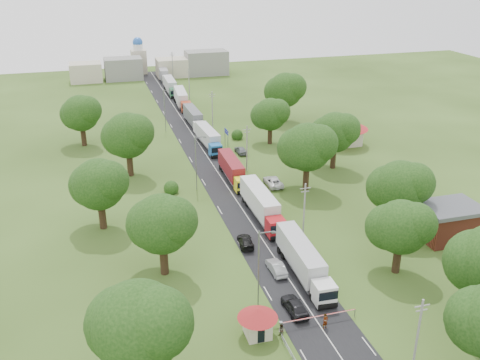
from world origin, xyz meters
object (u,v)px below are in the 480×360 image
object	(u,v)px
boom_barrier	(307,319)
guard_booth	(258,319)
truck_0	(303,260)
car_lane_front	(295,306)
info_sign	(226,134)
car_lane_mid	(276,267)
pedestrian_near	(325,321)

from	to	relation	value
boom_barrier	guard_booth	bearing A→B (deg)	-179.99
truck_0	car_lane_front	bearing A→B (deg)	-118.79
info_sign	truck_0	bearing A→B (deg)	-93.60
guard_booth	car_lane_mid	bearing A→B (deg)	61.01
boom_barrier	truck_0	xyz separation A→B (m)	(3.39, 9.66, 1.33)
car_lane_mid	pedestrian_near	distance (m)	12.26
boom_barrier	info_sign	xyz separation A→B (m)	(6.56, 60.00, 2.11)
info_sign	car_lane_front	xyz separation A→B (m)	(-6.99, -57.28, -2.18)
car_lane_front	pedestrian_near	size ratio (longest dim) A/B	2.58
pedestrian_near	car_lane_front	bearing A→B (deg)	102.96
guard_booth	car_lane_front	bearing A→B (deg)	26.65
guard_booth	truck_0	xyz separation A→B (m)	(9.23, 9.66, 0.06)
truck_0	pedestrian_near	xyz separation A→B (m)	(-1.69, -10.66, -1.28)
info_sign	car_lane_mid	world-z (taller)	info_sign
truck_0	boom_barrier	bearing A→B (deg)	-109.33
pedestrian_near	car_lane_mid	bearing A→B (deg)	79.48
boom_barrier	truck_0	size ratio (longest dim) A/B	0.61
info_sign	car_lane_front	size ratio (longest dim) A/B	0.84
car_lane_front	car_lane_mid	world-z (taller)	car_lane_front
info_sign	pedestrian_near	size ratio (longest dim) A/B	2.18
guard_booth	pedestrian_near	bearing A→B (deg)	-7.56
guard_booth	car_lane_front	world-z (taller)	guard_booth
pedestrian_near	truck_0	bearing A→B (deg)	64.18
boom_barrier	car_lane_mid	distance (m)	11.19
guard_booth	car_lane_front	xyz separation A→B (m)	(5.41, 2.72, -1.34)
boom_barrier	guard_booth	world-z (taller)	guard_booth
boom_barrier	car_lane_mid	world-z (taller)	car_lane_mid
truck_0	pedestrian_near	bearing A→B (deg)	-99.02
guard_booth	info_sign	bearing A→B (deg)	78.32
info_sign	boom_barrier	bearing A→B (deg)	-96.24
info_sign	truck_0	distance (m)	50.44
guard_booth	boom_barrier	bearing A→B (deg)	0.01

